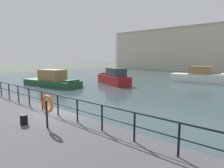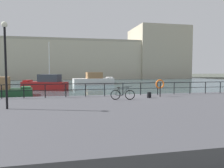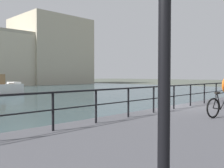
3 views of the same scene
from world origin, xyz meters
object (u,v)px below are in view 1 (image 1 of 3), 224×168
object	(u,v)px
moored_harbor_tender	(199,76)
mooring_bollard	(24,120)
moored_green_narrowboat	(52,80)
moored_red_daysailer	(114,78)
life_ring_stand	(48,105)

from	to	relation	value
moored_harbor_tender	mooring_bollard	distance (m)	26.97
moored_green_narrowboat	moored_harbor_tender	xyz separation A→B (m)	(13.46, 16.85, 0.13)
moored_green_narrowboat	moored_harbor_tender	distance (m)	21.57
moored_red_daysailer	life_ring_stand	bearing A→B (deg)	144.30
moored_red_daysailer	mooring_bollard	distance (m)	19.03
moored_green_narrowboat	mooring_bollard	xyz separation A→B (m)	(14.36, -10.11, 0.23)
mooring_bollard	life_ring_stand	world-z (taller)	life_ring_stand
mooring_bollard	moored_harbor_tender	bearing A→B (deg)	91.91
mooring_bollard	life_ring_stand	bearing A→B (deg)	24.83
mooring_bollard	life_ring_stand	size ratio (longest dim) A/B	0.31
moored_harbor_tender	moored_red_daysailer	distance (m)	13.21
moored_green_narrowboat	moored_harbor_tender	size ratio (longest dim) A/B	1.09
life_ring_stand	moored_harbor_tender	bearing A→B (deg)	94.38
moored_green_narrowboat	moored_harbor_tender	world-z (taller)	moored_harbor_tender
moored_green_narrowboat	life_ring_stand	bearing A→B (deg)	-39.65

